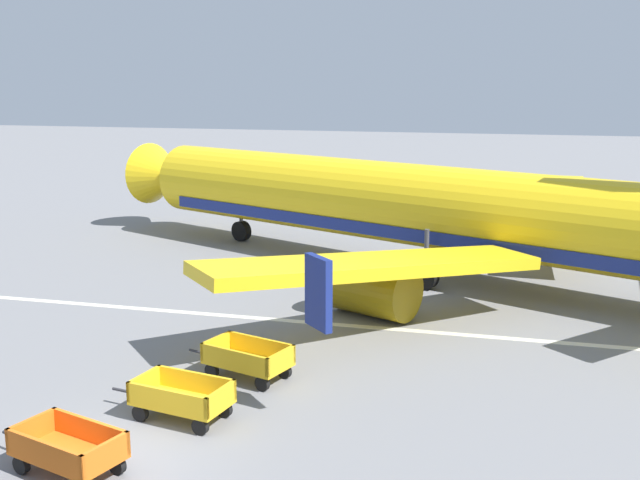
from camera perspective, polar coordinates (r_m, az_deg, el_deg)
ground_plane at (r=19.48m, az=-14.98°, el=-15.43°), size 220.00×220.00×0.00m
apron_stripe at (r=28.84m, az=-4.20°, el=-5.85°), size 120.00×0.36×0.01m
airplane at (r=34.93m, az=7.75°, el=2.38°), size 35.71×29.27×11.34m
baggage_cart_third_in_row at (r=18.86m, az=-18.24°, el=-14.54°), size 3.61×2.07×1.07m
baggage_cart_fourth_in_row at (r=20.87m, az=-10.26°, el=-11.44°), size 3.63×1.84×1.07m
baggage_cart_far_end at (r=23.27m, az=-5.41°, el=-8.78°), size 3.61×2.09×1.07m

